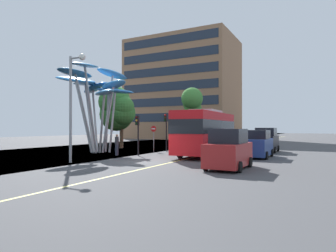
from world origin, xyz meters
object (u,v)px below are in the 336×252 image
(leaf_sculpture, at_px, (97,87))
(traffic_light_kerb_near, at_px, (138,127))
(pedestrian, at_px, (117,145))
(car_parked_far, at_px, (266,141))
(no_entry_sign, at_px, (154,134))
(traffic_light_island_mid, at_px, (187,125))
(car_parked_mid, at_px, (257,144))
(red_bus, at_px, (206,131))
(car_parked_near, at_px, (229,150))
(traffic_light_opposite, at_px, (204,124))
(traffic_light_kerb_far, at_px, (166,124))
(street_lamp, at_px, (74,94))

(leaf_sculpture, relative_size, traffic_light_kerb_near, 2.58)
(pedestrian, bearing_deg, car_parked_far, 41.83)
(traffic_light_kerb_near, distance_m, no_entry_sign, 4.66)
(traffic_light_island_mid, distance_m, car_parked_mid, 11.90)
(red_bus, relative_size, traffic_light_island_mid, 2.67)
(car_parked_mid, bearing_deg, no_entry_sign, 173.10)
(car_parked_near, distance_m, car_parked_mid, 7.40)
(traffic_light_island_mid, distance_m, traffic_light_opposite, 7.13)
(leaf_sculpture, bearing_deg, red_bus, 12.02)
(leaf_sculpture, height_order, no_entry_sign, leaf_sculpture)
(traffic_light_kerb_near, xyz_separation_m, traffic_light_opposite, (-0.70, 17.58, 0.38))
(car_parked_mid, xyz_separation_m, no_entry_sign, (-10.22, 1.24, 0.67))
(traffic_light_kerb_far, bearing_deg, traffic_light_opposite, 92.98)
(traffic_light_island_mid, distance_m, street_lamp, 16.79)
(leaf_sculpture, xyz_separation_m, traffic_light_kerb_near, (5.08, -0.82, -3.75))
(red_bus, bearing_deg, traffic_light_opposite, 111.29)
(car_parked_mid, relative_size, street_lamp, 0.58)
(pedestrian, bearing_deg, red_bus, 27.45)
(leaf_sculpture, distance_m, car_parked_near, 15.77)
(pedestrian, bearing_deg, car_parked_near, -18.69)
(leaf_sculpture, distance_m, street_lamp, 8.27)
(traffic_light_kerb_near, height_order, car_parked_mid, traffic_light_kerb_near)
(leaf_sculpture, xyz_separation_m, car_parked_mid, (14.24, 2.42, -5.17))
(no_entry_sign, bearing_deg, traffic_light_kerb_far, 34.06)
(car_parked_far, height_order, no_entry_sign, no_entry_sign)
(red_bus, xyz_separation_m, car_parked_far, (3.92, 6.04, -1.00))
(traffic_light_island_mid, xyz_separation_m, street_lamp, (-0.83, -16.65, 1.95))
(red_bus, height_order, traffic_light_kerb_far, red_bus)
(car_parked_mid, bearing_deg, street_lamp, -137.10)
(car_parked_far, bearing_deg, traffic_light_kerb_far, -156.81)
(traffic_light_opposite, distance_m, street_lamp, 23.83)
(leaf_sculpture, distance_m, car_parked_far, 16.99)
(street_lamp, bearing_deg, pedestrian, 97.59)
(car_parked_mid, xyz_separation_m, car_parked_far, (-0.24, 5.76, 0.07))
(traffic_light_island_mid, height_order, car_parked_far, traffic_light_island_mid)
(pedestrian, bearing_deg, traffic_light_opposite, 86.71)
(car_parked_far, relative_size, street_lamp, 0.55)
(car_parked_mid, xyz_separation_m, street_lamp, (-10.14, -9.42, 3.59))
(pedestrian, bearing_deg, no_entry_sign, 82.31)
(red_bus, distance_m, traffic_light_island_mid, 9.12)
(street_lamp, bearing_deg, leaf_sculpture, 120.33)
(red_bus, distance_m, leaf_sculpture, 11.09)
(traffic_light_island_mid, bearing_deg, red_bus, -55.53)
(red_bus, height_order, traffic_light_island_mid, red_bus)
(red_bus, height_order, car_parked_near, red_bus)
(traffic_light_island_mid, distance_m, car_parked_far, 9.32)
(traffic_light_kerb_far, bearing_deg, red_bus, -23.50)
(car_parked_mid, bearing_deg, red_bus, -176.22)
(red_bus, xyz_separation_m, traffic_light_opposite, (-5.70, 14.61, 0.72))
(red_bus, distance_m, car_parked_mid, 4.31)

